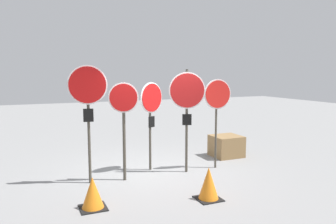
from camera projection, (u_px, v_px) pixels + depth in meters
name	position (u px, v px, depth m)	size (l,w,h in m)	color
ground_plane	(153.00, 172.00, 8.14)	(40.00, 40.00, 0.00)	gray
stop_sign_0	(88.00, 96.00, 7.06)	(0.84, 0.19, 2.62)	#474238
stop_sign_1	(124.00, 111.00, 7.30)	(0.65, 0.22, 2.25)	#474238
stop_sign_2	(151.00, 106.00, 8.12)	(0.69, 0.37, 2.22)	#474238
stop_sign_3	(187.00, 98.00, 7.90)	(0.84, 0.33, 2.54)	#474238
stop_sign_4	(217.00, 100.00, 8.27)	(0.76, 0.12, 2.30)	#474238
traffic_cone_0	(93.00, 193.00, 5.93)	(0.48, 0.48, 0.59)	black
traffic_cone_1	(209.00, 184.00, 6.36)	(0.47, 0.47, 0.64)	black
storage_crate	(226.00, 146.00, 9.63)	(0.83, 0.78, 0.62)	olive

